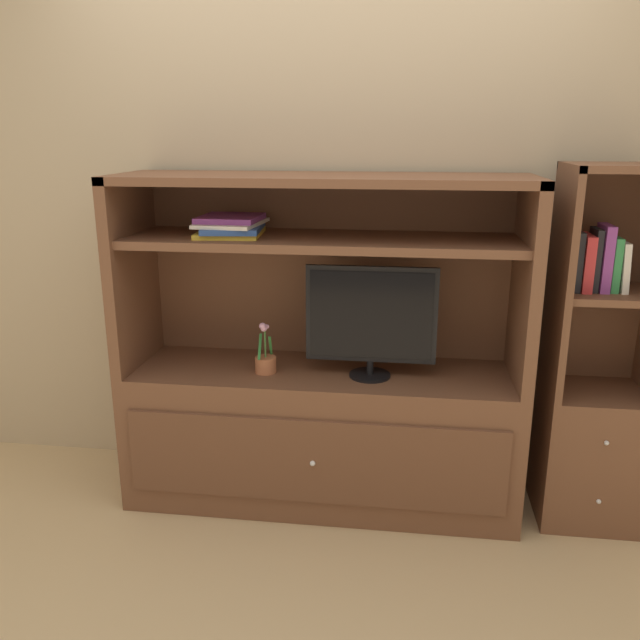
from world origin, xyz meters
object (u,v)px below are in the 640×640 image
(potted_plant, at_px, (265,361))
(bookshelf_tall, at_px, (595,406))
(magazine_stack, at_px, (232,226))
(upright_book_row, at_px, (597,261))
(media_console, at_px, (322,401))
(tv_monitor, at_px, (371,318))

(potted_plant, relative_size, bookshelf_tall, 0.15)
(potted_plant, bearing_deg, magazine_stack, 157.10)
(magazine_stack, height_order, upright_book_row, magazine_stack)
(media_console, relative_size, bookshelf_tall, 1.14)
(potted_plant, bearing_deg, upright_book_row, 2.56)
(potted_plant, relative_size, upright_book_row, 0.86)
(media_console, bearing_deg, magazine_stack, -179.40)
(magazine_stack, bearing_deg, tv_monitor, -5.00)
(upright_book_row, bearing_deg, media_console, 179.70)
(tv_monitor, xyz_separation_m, bookshelf_tall, (0.98, 0.06, -0.38))
(media_console, bearing_deg, upright_book_row, -0.30)
(potted_plant, xyz_separation_m, magazine_stack, (-0.15, 0.06, 0.59))
(media_console, distance_m, tv_monitor, 0.48)
(potted_plant, height_order, bookshelf_tall, bookshelf_tall)
(bookshelf_tall, bearing_deg, upright_book_row, -172.31)
(magazine_stack, bearing_deg, upright_book_row, -0.06)
(magazine_stack, bearing_deg, bookshelf_tall, 0.26)
(bookshelf_tall, bearing_deg, magazine_stack, -179.74)
(media_console, distance_m, potted_plant, 0.33)
(tv_monitor, distance_m, upright_book_row, 0.95)
(magazine_stack, relative_size, bookshelf_tall, 0.23)
(upright_book_row, bearing_deg, bookshelf_tall, 7.69)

